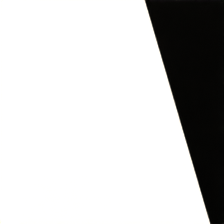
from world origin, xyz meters
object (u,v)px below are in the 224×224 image
(book_stack_side, at_px, (146,115))
(cell_phone, at_px, (142,135))
(laptop, at_px, (105,106))
(mug, at_px, (51,152))
(book_stack_tall, at_px, (109,121))
(computer_mouse, at_px, (135,121))
(desk, at_px, (138,152))
(keyboard, at_px, (93,118))
(water_bottle, at_px, (162,111))
(book_stack_keyboard_riser, at_px, (93,130))

(book_stack_side, bearing_deg, cell_phone, -145.77)
(laptop, distance_m, mug, 0.69)
(book_stack_tall, xyz_separation_m, book_stack_side, (0.44, -0.10, -0.02))
(book_stack_tall, height_order, computer_mouse, book_stack_tall)
(cell_phone, bearing_deg, book_stack_side, 13.55)
(book_stack_tall, distance_m, cell_phone, 0.34)
(desk, bearing_deg, laptop, 153.69)
(keyboard, distance_m, mug, 0.41)
(water_bottle, bearing_deg, keyboard, 174.56)
(mug, xyz_separation_m, water_bottle, (1.21, -0.08, 0.05))
(desk, bearing_deg, computer_mouse, 137.22)
(book_stack_keyboard_riser, relative_size, mug, 2.06)
(cell_phone, bearing_deg, laptop, 89.63)
(book_stack_side, relative_size, keyboard, 0.55)
(cell_phone, bearing_deg, book_stack_tall, 93.05)
(book_stack_side, bearing_deg, keyboard, -178.05)
(book_stack_keyboard_riser, xyz_separation_m, laptop, (0.27, 0.18, 0.11))
(keyboard, xyz_separation_m, computer_mouse, (0.57, 0.05, -0.20))
(book_stack_side, distance_m, computer_mouse, 0.15)
(mug, bearing_deg, keyboard, -0.40)
(mug, relative_size, water_bottle, 0.60)
(desk, height_order, book_stack_keyboard_riser, book_stack_keyboard_riser)
(laptop, distance_m, computer_mouse, 0.38)
(computer_mouse, bearing_deg, desk, -42.78)
(laptop, bearing_deg, book_stack_keyboard_riser, -146.32)
(book_stack_keyboard_riser, xyz_separation_m, keyboard, (0.00, -0.00, 0.11))
(desk, relative_size, mug, 12.09)
(book_stack_tall, bearing_deg, keyboard, -156.08)
(keyboard, height_order, mug, keyboard)
(water_bottle, distance_m, cell_phone, 0.45)
(book_stack_side, bearing_deg, computer_mouse, 169.10)
(keyboard, bearing_deg, laptop, 35.36)
(keyboard, xyz_separation_m, water_bottle, (0.84, -0.08, -0.11))
(computer_mouse, distance_m, cell_phone, 0.28)
(book_stack_side, xyz_separation_m, cell_phone, (-0.30, -0.21, -0.06))
(book_stack_keyboard_riser, distance_m, mug, 0.37)
(book_stack_keyboard_riser, bearing_deg, book_stack_tall, 23.12)
(laptop, xyz_separation_m, keyboard, (-0.27, -0.19, -0.00))
(mug, xyz_separation_m, cell_phone, (0.78, -0.19, -0.04))
(desk, xyz_separation_m, mug, (-0.97, -0.02, 0.40))
(laptop, bearing_deg, mug, -164.12)
(book_stack_keyboard_riser, bearing_deg, water_bottle, -5.69)
(desk, relative_size, book_stack_side, 6.43)
(keyboard, height_order, cell_phone, keyboard)
(book_stack_tall, bearing_deg, computer_mouse, -13.26)
(desk, distance_m, mug, 1.05)
(book_stack_tall, distance_m, computer_mouse, 0.31)
(book_stack_side, xyz_separation_m, water_bottle, (0.12, -0.10, 0.04))
(cell_phone, bearing_deg, water_bottle, -7.13)
(book_stack_side, height_order, laptop, laptop)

